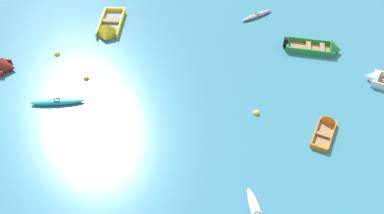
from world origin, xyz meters
name	(u,v)px	position (x,y,z in m)	size (l,w,h in m)	color
rowboat_green_far_left	(323,49)	(9.89, 24.27, 0.21)	(4.04, 2.46, 1.28)	#99754C
kayak_grey_far_right	(257,15)	(6.36, 29.36, 0.13)	(2.83, 1.75, 0.28)	gray
rowboat_orange_cluster_outer	(327,125)	(7.46, 17.11, 0.13)	(2.23, 2.77, 0.87)	#99754C
rowboat_white_outer_right	(384,81)	(12.47, 20.36, 0.20)	(3.94, 3.20, 1.21)	#99754C
rowboat_yellow_near_camera	(108,32)	(-5.18, 28.34, 0.20)	(2.21, 4.50, 1.46)	gray
kayak_turquoise_back_row_left	(58,102)	(-8.04, 21.02, 0.15)	(3.27, 0.67, 0.31)	teal
mooring_buoy_far_field	(86,79)	(-6.48, 23.18, 0.00)	(0.37, 0.37, 0.37)	orange
mooring_buoy_outer_edge	(57,55)	(-8.68, 26.16, 0.00)	(0.42, 0.42, 0.42)	yellow
mooring_buoy_midfield	(256,113)	(3.74, 18.68, 0.00)	(0.41, 0.41, 0.41)	yellow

